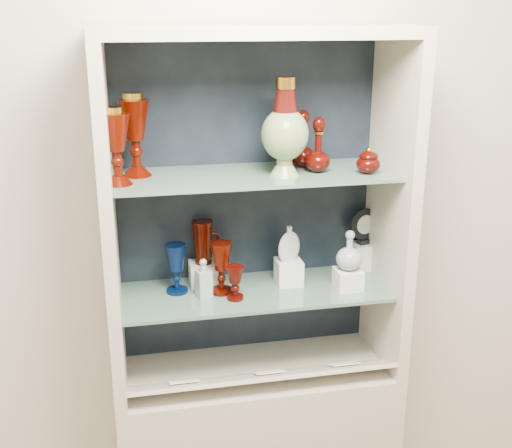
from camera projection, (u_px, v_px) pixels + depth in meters
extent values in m
cube|color=beige|center=(244.00, 179.00, 2.33)|extent=(3.50, 0.02, 2.80)
cube|color=black|center=(245.00, 201.00, 2.32)|extent=(0.98, 0.02, 1.15)
cube|color=beige|center=(109.00, 226.00, 2.05)|extent=(0.04, 0.40, 1.15)
cube|color=beige|center=(391.00, 209.00, 2.24)|extent=(0.04, 0.40, 1.15)
cube|color=beige|center=(256.00, 32.00, 1.96)|extent=(1.00, 0.40, 0.04)
cube|color=slate|center=(255.00, 291.00, 2.25)|extent=(0.92, 0.34, 0.01)
cube|color=slate|center=(255.00, 175.00, 2.12)|extent=(0.92, 0.34, 0.01)
cube|color=beige|center=(262.00, 377.00, 2.21)|extent=(0.92, 0.17, 0.09)
cube|color=white|center=(184.00, 381.00, 2.16)|extent=(0.10, 0.06, 0.03)
cube|color=white|center=(269.00, 372.00, 2.21)|extent=(0.10, 0.06, 0.03)
cube|color=white|center=(344.00, 364.00, 2.26)|extent=(0.10, 0.06, 0.03)
cube|color=silver|center=(204.00, 273.00, 2.29)|extent=(0.10, 0.10, 0.08)
cube|color=silver|center=(289.00, 272.00, 2.29)|extent=(0.09, 0.09, 0.09)
cube|color=silver|center=(348.00, 279.00, 2.25)|extent=(0.09, 0.09, 0.07)
cube|color=silver|center=(363.00, 256.00, 2.42)|extent=(0.08, 0.08, 0.10)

